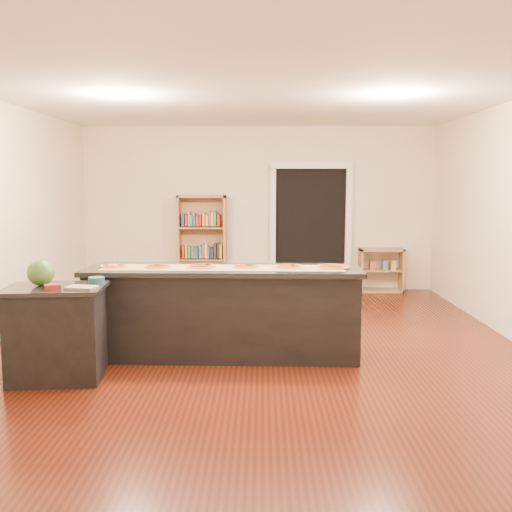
{
  "coord_description": "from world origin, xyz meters",
  "views": [
    {
      "loc": [
        0.08,
        -6.34,
        1.82
      ],
      "look_at": [
        0.0,
        0.2,
        1.0
      ],
      "focal_mm": 40.0,
      "sensor_mm": 36.0,
      "label": 1
    }
  ],
  "objects_px": {
    "kitchen_island": "(223,312)",
    "waste_bin": "(238,284)",
    "low_shelf": "(381,270)",
    "side_counter": "(57,333)",
    "bookshelf": "(202,244)",
    "watermelon": "(41,273)"
  },
  "relations": [
    {
      "from": "kitchen_island",
      "to": "waste_bin",
      "type": "bearing_deg",
      "value": 91.12
    },
    {
      "from": "low_shelf",
      "to": "waste_bin",
      "type": "xyz_separation_m",
      "value": [
        -2.44,
        -0.13,
        -0.22
      ]
    },
    {
      "from": "side_counter",
      "to": "waste_bin",
      "type": "xyz_separation_m",
      "value": [
        1.51,
        4.33,
        -0.3
      ]
    },
    {
      "from": "side_counter",
      "to": "bookshelf",
      "type": "distance_m",
      "value": 4.58
    },
    {
      "from": "bookshelf",
      "to": "waste_bin",
      "type": "relative_size",
      "value": 5.5
    },
    {
      "from": "kitchen_island",
      "to": "side_counter",
      "type": "xyz_separation_m",
      "value": [
        -1.51,
        -0.75,
        -0.03
      ]
    },
    {
      "from": "side_counter",
      "to": "watermelon",
      "type": "distance_m",
      "value": 0.58
    },
    {
      "from": "kitchen_island",
      "to": "watermelon",
      "type": "bearing_deg",
      "value": -155.54
    },
    {
      "from": "bookshelf",
      "to": "watermelon",
      "type": "bearing_deg",
      "value": -103.09
    },
    {
      "from": "kitchen_island",
      "to": "low_shelf",
      "type": "xyz_separation_m",
      "value": [
        2.44,
        3.71,
        -0.11
      ]
    },
    {
      "from": "watermelon",
      "to": "bookshelf",
      "type": "bearing_deg",
      "value": 76.91
    },
    {
      "from": "kitchen_island",
      "to": "watermelon",
      "type": "distance_m",
      "value": 1.87
    },
    {
      "from": "kitchen_island",
      "to": "bookshelf",
      "type": "bearing_deg",
      "value": 100.56
    },
    {
      "from": "kitchen_island",
      "to": "watermelon",
      "type": "relative_size",
      "value": 11.79
    },
    {
      "from": "watermelon",
      "to": "low_shelf",
      "type": "bearing_deg",
      "value": 47.26
    },
    {
      "from": "kitchen_island",
      "to": "waste_bin",
      "type": "relative_size",
      "value": 9.7
    },
    {
      "from": "kitchen_island",
      "to": "side_counter",
      "type": "bearing_deg",
      "value": -152.35
    },
    {
      "from": "watermelon",
      "to": "waste_bin",
      "type": "bearing_deg",
      "value": 68.95
    },
    {
      "from": "low_shelf",
      "to": "side_counter",
      "type": "bearing_deg",
      "value": -131.48
    },
    {
      "from": "side_counter",
      "to": "bookshelf",
      "type": "height_order",
      "value": "bookshelf"
    },
    {
      "from": "low_shelf",
      "to": "waste_bin",
      "type": "bearing_deg",
      "value": -176.86
    },
    {
      "from": "waste_bin",
      "to": "bookshelf",
      "type": "bearing_deg",
      "value": 166.65
    }
  ]
}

